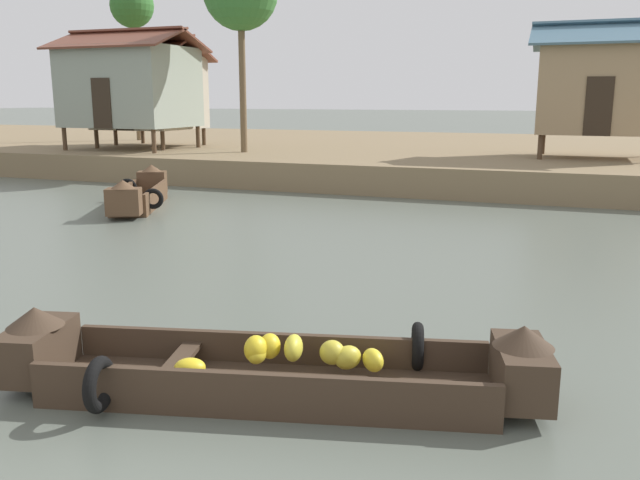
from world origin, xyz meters
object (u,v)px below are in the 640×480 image
(cargo_boat_upstream, at_px, (140,194))
(stilt_house_mid_left, at_px, (130,86))
(palm_tree_far, at_px, (132,9))
(stilt_house_left, at_px, (149,91))
(banana_boat, at_px, (271,369))
(stilt_house_mid_right, at_px, (599,86))

(cargo_boat_upstream, xyz_separation_m, stilt_house_mid_left, (-5.39, 7.25, 2.96))
(palm_tree_far, bearing_deg, stilt_house_left, -48.27)
(banana_boat, bearing_deg, stilt_house_left, 127.19)
(banana_boat, height_order, cargo_boat_upstream, cargo_boat_upstream)
(cargo_boat_upstream, height_order, stilt_house_left, stilt_house_left)
(stilt_house_mid_left, xyz_separation_m, palm_tree_far, (-3.12, 4.76, 3.52))
(banana_boat, distance_m, stilt_house_mid_left, 21.31)
(banana_boat, xyz_separation_m, palm_tree_far, (-16.47, 21.10, 6.56))
(stilt_house_mid_left, bearing_deg, palm_tree_far, 123.21)
(stilt_house_left, distance_m, stilt_house_mid_left, 1.31)
(cargo_boat_upstream, distance_m, stilt_house_mid_right, 14.86)
(stilt_house_left, bearing_deg, stilt_house_mid_right, 2.09)
(cargo_boat_upstream, height_order, palm_tree_far, palm_tree_far)
(cargo_boat_upstream, bearing_deg, stilt_house_mid_right, 38.93)
(banana_boat, relative_size, stilt_house_mid_left, 1.04)
(stilt_house_mid_left, relative_size, palm_tree_far, 0.72)
(stilt_house_left, height_order, palm_tree_far, palm_tree_far)
(cargo_boat_upstream, distance_m, palm_tree_far, 16.08)
(palm_tree_far, bearing_deg, banana_boat, -52.02)
(palm_tree_far, bearing_deg, stilt_house_mid_left, -56.79)
(banana_boat, height_order, palm_tree_far, palm_tree_far)
(stilt_house_left, height_order, stilt_house_mid_left, stilt_house_mid_left)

